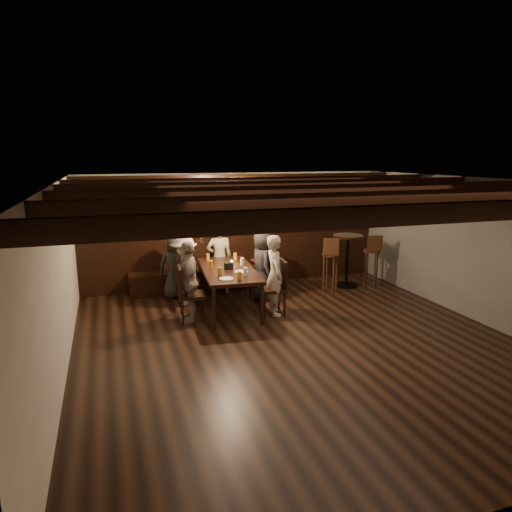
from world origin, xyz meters
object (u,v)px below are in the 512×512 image
object	(u,v)px
person_left_far	(189,281)
bar_stool_left	(330,271)
chair_left_far	(191,304)
person_bench_left	(175,266)
person_bench_centre	(220,258)
person_right_far	(275,275)
chair_left_near	(187,289)
person_bench_right	(264,263)
bar_stool_right	(371,267)
person_left_near	(185,270)
chair_right_far	(273,298)
chair_right_near	(261,286)
person_right_near	(263,265)
dining_table	(228,272)
high_top_table	(347,253)

from	to	relation	value
person_left_far	bar_stool_left	bearing A→B (deg)	110.17
chair_left_far	person_left_far	bearing A→B (deg)	-90.00
person_bench_left	person_bench_centre	world-z (taller)	person_bench_centre
person_right_far	bar_stool_left	size ratio (longest dim) A/B	1.25
chair_left_near	person_bench_centre	xyz separation A→B (m)	(0.77, 0.53, 0.43)
person_bench_right	person_left_far	distance (m)	2.13
person_bench_right	bar_stool_left	xyz separation A→B (m)	(1.31, -0.37, -0.19)
person_bench_left	person_right_far	distance (m)	2.13
bar_stool_right	person_left_near	bearing A→B (deg)	-165.58
person_bench_left	chair_right_far	bearing A→B (deg)	140.20
chair_right_near	person_right_near	size ratio (longest dim) A/B	0.63
chair_left_far	person_bench_centre	bearing A→B (deg)	154.36
person_left_near	bar_stool_right	world-z (taller)	person_left_near
dining_table	high_top_table	world-z (taller)	high_top_table
person_right_far	high_top_table	bearing A→B (deg)	-55.61
person_bench_centre	bar_stool_left	distance (m)	2.29
chair_right_far	bar_stool_left	bearing A→B (deg)	-54.10
dining_table	chair_right_far	world-z (taller)	chair_right_far
chair_left_far	person_bench_right	size ratio (longest dim) A/B	0.77
chair_right_far	chair_left_far	bearing A→B (deg)	90.00
person_bench_left	person_bench_centre	distance (m)	0.92
person_bench_left	person_bench_centre	xyz separation A→B (m)	(0.91, 0.07, 0.08)
chair_right_far	person_right_far	xyz separation A→B (m)	(0.03, -0.00, 0.41)
chair_right_far	bar_stool_left	world-z (taller)	bar_stool_left
person_bench_right	person_left_near	distance (m)	1.71
dining_table	person_bench_right	distance (m)	1.28
chair_left_near	chair_right_near	bearing A→B (deg)	90.00
person_bench_centre	chair_left_far	bearing A→B (deg)	64.36
chair_left_far	person_right_near	world-z (taller)	person_right_near
person_right_near	person_right_far	world-z (taller)	person_right_far
person_right_far	person_left_far	bearing A→B (deg)	90.00
person_right_far	person_right_near	bearing A→B (deg)	0.00
chair_right_near	person_bench_left	bearing A→B (deg)	74.46
person_right_far	chair_right_near	bearing A→B (deg)	2.03
person_left_far	high_top_table	size ratio (longest dim) A/B	1.23
person_right_near	high_top_table	distance (m)	2.02
chair_left_far	bar_stool_left	world-z (taller)	bar_stool_left
person_bench_centre	person_bench_right	world-z (taller)	person_bench_centre
chair_left_far	person_bench_centre	world-z (taller)	person_bench_centre
chair_right_far	bar_stool_right	bearing A→B (deg)	-63.76
dining_table	bar_stool_right	xyz separation A→B (m)	(3.29, 0.49, -0.28)
chair_left_near	chair_right_far	world-z (taller)	chair_right_far
person_bench_centre	person_right_near	bearing A→B (deg)	141.34
chair_left_far	person_right_far	size ratio (longest dim) A/B	0.67
dining_table	person_bench_left	world-z (taller)	person_bench_left
chair_right_near	person_bench_right	bearing A→B (deg)	-22.01
person_bench_right	person_left_far	size ratio (longest dim) A/B	0.89
person_bench_left	dining_table	bearing A→B (deg)	135.00
person_left_far	bar_stool_right	xyz separation A→B (m)	(4.07, 0.87, -0.27)
person_bench_left	person_bench_right	distance (m)	1.80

